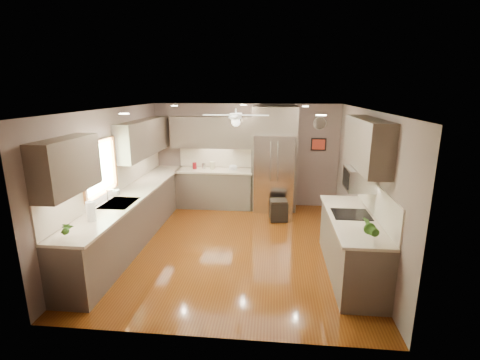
% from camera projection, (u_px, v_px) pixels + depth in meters
% --- Properties ---
extents(floor, '(5.00, 5.00, 0.00)m').
position_uv_depth(floor, '(234.00, 245.00, 6.48)').
color(floor, '#54260B').
rests_on(floor, ground).
extents(ceiling, '(5.00, 5.00, 0.00)m').
position_uv_depth(ceiling, '(234.00, 109.00, 5.85)').
color(ceiling, white).
rests_on(ceiling, ground).
extents(wall_back, '(4.50, 0.00, 4.50)m').
position_uv_depth(wall_back, '(246.00, 155.00, 8.58)').
color(wall_back, '#6C5952').
rests_on(wall_back, ground).
extents(wall_front, '(4.50, 0.00, 4.50)m').
position_uv_depth(wall_front, '(208.00, 239.00, 3.76)').
color(wall_front, '#6C5952').
rests_on(wall_front, ground).
extents(wall_left, '(0.00, 5.00, 5.00)m').
position_uv_depth(wall_left, '(113.00, 178.00, 6.38)').
color(wall_left, '#6C5952').
rests_on(wall_left, ground).
extents(wall_right, '(0.00, 5.00, 5.00)m').
position_uv_depth(wall_right, '(364.00, 184.00, 5.95)').
color(wall_right, '#6C5952').
rests_on(wall_right, ground).
extents(canister_a, '(0.13, 0.13, 0.16)m').
position_uv_depth(canister_a, '(195.00, 166.00, 8.47)').
color(canister_a, maroon).
rests_on(canister_a, back_run).
extents(canister_b, '(0.10, 0.10, 0.14)m').
position_uv_depth(canister_b, '(204.00, 166.00, 8.50)').
color(canister_b, silver).
rests_on(canister_b, back_run).
extents(canister_c, '(0.15, 0.15, 0.19)m').
position_uv_depth(canister_c, '(212.00, 165.00, 8.46)').
color(canister_c, '#C1BA91').
rests_on(canister_c, back_run).
extents(soap_bottle, '(0.10, 0.11, 0.21)m').
position_uv_depth(soap_bottle, '(117.00, 192.00, 6.20)').
color(soap_bottle, white).
rests_on(soap_bottle, left_run).
extents(potted_plant_left, '(0.18, 0.15, 0.29)m').
position_uv_depth(potted_plant_left, '(65.00, 229.00, 4.47)').
color(potted_plant_left, '#2F611B').
rests_on(potted_plant_left, left_run).
extents(potted_plant_right, '(0.23, 0.20, 0.36)m').
position_uv_depth(potted_plant_right, '(369.00, 227.00, 4.42)').
color(potted_plant_right, '#2F611B').
rests_on(potted_plant_right, right_run).
extents(bowl, '(0.22, 0.22, 0.05)m').
position_uv_depth(bowl, '(233.00, 169.00, 8.36)').
color(bowl, '#C1BA91').
rests_on(bowl, back_run).
extents(left_run, '(0.65, 4.70, 1.45)m').
position_uv_depth(left_run, '(135.00, 215.00, 6.69)').
color(left_run, brown).
rests_on(left_run, ground).
extents(back_run, '(1.85, 0.65, 1.45)m').
position_uv_depth(back_run, '(215.00, 187.00, 8.55)').
color(back_run, brown).
rests_on(back_run, ground).
extents(uppers, '(4.50, 4.70, 0.95)m').
position_uv_depth(uppers, '(200.00, 140.00, 6.77)').
color(uppers, brown).
rests_on(uppers, wall_left).
extents(window, '(0.05, 1.12, 0.92)m').
position_uv_depth(window, '(99.00, 168.00, 5.82)').
color(window, '#BFF2B2').
rests_on(window, wall_left).
extents(sink, '(0.50, 0.70, 0.32)m').
position_uv_depth(sink, '(119.00, 205.00, 5.96)').
color(sink, silver).
rests_on(sink, left_run).
extents(refrigerator, '(1.06, 0.75, 2.45)m').
position_uv_depth(refrigerator, '(274.00, 161.00, 8.19)').
color(refrigerator, silver).
rests_on(refrigerator, ground).
extents(right_run, '(0.70, 2.20, 1.45)m').
position_uv_depth(right_run, '(351.00, 244.00, 5.41)').
color(right_run, brown).
rests_on(right_run, ground).
extents(microwave, '(0.43, 0.55, 0.34)m').
position_uv_depth(microwave, '(360.00, 179.00, 5.39)').
color(microwave, silver).
rests_on(microwave, wall_right).
extents(ceiling_fan, '(1.18, 1.18, 0.32)m').
position_uv_depth(ceiling_fan, '(236.00, 118.00, 6.18)').
color(ceiling_fan, white).
rests_on(ceiling_fan, ceiling).
extents(recessed_lights, '(2.84, 3.14, 0.01)m').
position_uv_depth(recessed_lights, '(234.00, 108.00, 6.24)').
color(recessed_lights, white).
rests_on(recessed_lights, ceiling).
extents(wall_clock, '(0.30, 0.03, 0.30)m').
position_uv_depth(wall_clock, '(320.00, 123.00, 8.19)').
color(wall_clock, white).
rests_on(wall_clock, wall_back).
extents(framed_print, '(0.36, 0.03, 0.30)m').
position_uv_depth(framed_print, '(319.00, 144.00, 8.31)').
color(framed_print, black).
rests_on(framed_print, wall_back).
extents(stool, '(0.42, 0.42, 0.46)m').
position_uv_depth(stool, '(278.00, 210.00, 7.68)').
color(stool, black).
rests_on(stool, ground).
extents(paper_towel, '(0.13, 0.13, 0.33)m').
position_uv_depth(paper_towel, '(91.00, 212.00, 5.11)').
color(paper_towel, white).
rests_on(paper_towel, left_run).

